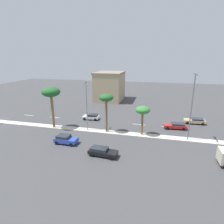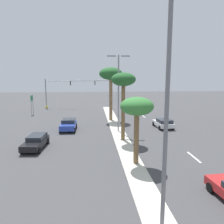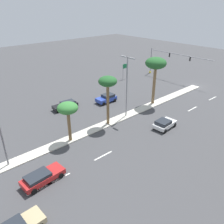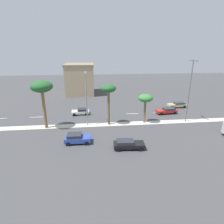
{
  "view_description": "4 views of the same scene",
  "coord_description": "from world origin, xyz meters",
  "px_view_note": "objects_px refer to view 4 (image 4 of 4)",
  "views": [
    {
      "loc": [
        34.1,
        36.18,
        14.67
      ],
      "look_at": [
        -1.51,
        27.35,
        3.84
      ],
      "focal_mm": 30.23,
      "sensor_mm": 36.0,
      "label": 1
    },
    {
      "loc": [
        3.3,
        51.48,
        7.57
      ],
      "look_at": [
        1.02,
        25.07,
        3.14
      ],
      "focal_mm": 35.78,
      "sensor_mm": 36.0,
      "label": 2
    },
    {
      "loc": [
        -24.36,
        47.22,
        17.6
      ],
      "look_at": [
        -3.11,
        28.36,
        3.78
      ],
      "focal_mm": 36.76,
      "sensor_mm": 36.0,
      "label": 3
    },
    {
      "loc": [
        32.53,
        23.59,
        13.51
      ],
      "look_at": [
        -0.56,
        27.23,
        2.39
      ],
      "focal_mm": 29.36,
      "sensor_mm": 36.0,
      "label": 4
    }
  ],
  "objects_px": {
    "sedan_red_right": "(167,111)",
    "sedan_black_inboard": "(128,144)",
    "commercial_building": "(80,79)",
    "sedan_blue_left": "(77,138)",
    "street_lamp_center": "(190,88)",
    "palm_tree_right": "(109,90)",
    "street_lamp_far": "(86,95)",
    "sedan_tan_front": "(177,105)",
    "palm_tree_leading": "(42,88)",
    "palm_tree_far": "(145,99)",
    "sedan_white_center": "(81,111)"
  },
  "relations": [
    {
      "from": "palm_tree_right",
      "to": "sedan_tan_front",
      "type": "height_order",
      "value": "palm_tree_right"
    },
    {
      "from": "sedan_white_center",
      "to": "sedan_tan_front",
      "type": "height_order",
      "value": "sedan_white_center"
    },
    {
      "from": "street_lamp_center",
      "to": "palm_tree_right",
      "type": "bearing_deg",
      "value": -90.7
    },
    {
      "from": "sedan_tan_front",
      "to": "sedan_black_inboard",
      "type": "xyz_separation_m",
      "value": [
        18.87,
        -16.27,
        0.01
      ]
    },
    {
      "from": "palm_tree_right",
      "to": "sedan_white_center",
      "type": "relative_size",
      "value": 1.96
    },
    {
      "from": "palm_tree_right",
      "to": "palm_tree_far",
      "type": "bearing_deg",
      "value": 91.34
    },
    {
      "from": "palm_tree_leading",
      "to": "street_lamp_center",
      "type": "relative_size",
      "value": 0.73
    },
    {
      "from": "sedan_tan_front",
      "to": "sedan_blue_left",
      "type": "height_order",
      "value": "sedan_blue_left"
    },
    {
      "from": "commercial_building",
      "to": "sedan_black_inboard",
      "type": "distance_m",
      "value": 39.1
    },
    {
      "from": "street_lamp_center",
      "to": "sedan_blue_left",
      "type": "height_order",
      "value": "street_lamp_center"
    },
    {
      "from": "sedan_blue_left",
      "to": "palm_tree_far",
      "type": "bearing_deg",
      "value": 119.11
    },
    {
      "from": "palm_tree_leading",
      "to": "sedan_tan_front",
      "type": "relative_size",
      "value": 1.88
    },
    {
      "from": "sedan_red_right",
      "to": "palm_tree_far",
      "type": "bearing_deg",
      "value": -53.33
    },
    {
      "from": "commercial_building",
      "to": "sedan_tan_front",
      "type": "bearing_deg",
      "value": 52.67
    },
    {
      "from": "palm_tree_far",
      "to": "street_lamp_far",
      "type": "distance_m",
      "value": 11.16
    },
    {
      "from": "palm_tree_leading",
      "to": "street_lamp_center",
      "type": "distance_m",
      "value": 27.0
    },
    {
      "from": "commercial_building",
      "to": "sedan_blue_left",
      "type": "xyz_separation_m",
      "value": [
        35.32,
        1.23,
        -4.04
      ]
    },
    {
      "from": "palm_tree_leading",
      "to": "sedan_tan_front",
      "type": "xyz_separation_m",
      "value": [
        -9.92,
        29.75,
        -6.79
      ]
    },
    {
      "from": "palm_tree_right",
      "to": "palm_tree_far",
      "type": "distance_m",
      "value": 7.3
    },
    {
      "from": "street_lamp_far",
      "to": "sedan_tan_front",
      "type": "relative_size",
      "value": 2.16
    },
    {
      "from": "commercial_building",
      "to": "sedan_tan_front",
      "type": "xyz_separation_m",
      "value": [
        19.03,
        24.95,
        -4.14
      ]
    },
    {
      "from": "palm_tree_right",
      "to": "street_lamp_far",
      "type": "relative_size",
      "value": 0.78
    },
    {
      "from": "sedan_black_inboard",
      "to": "palm_tree_far",
      "type": "bearing_deg",
      "value": 151.88
    },
    {
      "from": "sedan_white_center",
      "to": "sedan_black_inboard",
      "type": "xyz_separation_m",
      "value": [
        16.06,
        7.54,
        -0.01
      ]
    },
    {
      "from": "commercial_building",
      "to": "sedan_red_right",
      "type": "xyz_separation_m",
      "value": [
        23.36,
        20.47,
        -4.13
      ]
    },
    {
      "from": "palm_tree_right",
      "to": "street_lamp_far",
      "type": "height_order",
      "value": "street_lamp_far"
    },
    {
      "from": "street_lamp_center",
      "to": "sedan_black_inboard",
      "type": "xyz_separation_m",
      "value": [
        9.24,
        -13.51,
        -6.23
      ]
    },
    {
      "from": "sedan_blue_left",
      "to": "street_lamp_center",
      "type": "bearing_deg",
      "value": 107.6
    },
    {
      "from": "sedan_tan_front",
      "to": "street_lamp_center",
      "type": "bearing_deg",
      "value": -15.95
    },
    {
      "from": "sedan_white_center",
      "to": "sedan_blue_left",
      "type": "distance_m",
      "value": 13.47
    },
    {
      "from": "commercial_building",
      "to": "sedan_white_center",
      "type": "bearing_deg",
      "value": 3.0
    },
    {
      "from": "street_lamp_center",
      "to": "sedan_blue_left",
      "type": "bearing_deg",
      "value": -72.4
    },
    {
      "from": "commercial_building",
      "to": "sedan_blue_left",
      "type": "height_order",
      "value": "commercial_building"
    },
    {
      "from": "palm_tree_right",
      "to": "sedan_tan_front",
      "type": "xyz_separation_m",
      "value": [
        -9.44,
        18.19,
        -6.02
      ]
    },
    {
      "from": "commercial_building",
      "to": "sedan_black_inboard",
      "type": "relative_size",
      "value": 2.53
    },
    {
      "from": "palm_tree_leading",
      "to": "palm_tree_far",
      "type": "height_order",
      "value": "palm_tree_leading"
    },
    {
      "from": "sedan_tan_front",
      "to": "sedan_black_inboard",
      "type": "distance_m",
      "value": 24.91
    },
    {
      "from": "sedan_tan_front",
      "to": "sedan_blue_left",
      "type": "relative_size",
      "value": 1.16
    },
    {
      "from": "sedan_black_inboard",
      "to": "sedan_white_center",
      "type": "bearing_deg",
      "value": -154.83
    },
    {
      "from": "sedan_red_right",
      "to": "sedan_black_inboard",
      "type": "height_order",
      "value": "sedan_black_inboard"
    },
    {
      "from": "commercial_building",
      "to": "street_lamp_far",
      "type": "bearing_deg",
      "value": 5.41
    },
    {
      "from": "palm_tree_right",
      "to": "palm_tree_far",
      "type": "relative_size",
      "value": 1.36
    },
    {
      "from": "street_lamp_far",
      "to": "palm_tree_right",
      "type": "bearing_deg",
      "value": 91.17
    },
    {
      "from": "street_lamp_far",
      "to": "sedan_red_right",
      "type": "relative_size",
      "value": 2.11
    },
    {
      "from": "commercial_building",
      "to": "street_lamp_center",
      "type": "height_order",
      "value": "street_lamp_center"
    },
    {
      "from": "sedan_red_right",
      "to": "sedan_black_inboard",
      "type": "bearing_deg",
      "value": -39.01
    },
    {
      "from": "palm_tree_right",
      "to": "sedan_blue_left",
      "type": "bearing_deg",
      "value": -38.96
    },
    {
      "from": "palm_tree_right",
      "to": "street_lamp_center",
      "type": "bearing_deg",
      "value": 89.3
    },
    {
      "from": "palm_tree_right",
      "to": "sedan_tan_front",
      "type": "bearing_deg",
      "value": 117.44
    },
    {
      "from": "palm_tree_far",
      "to": "sedan_black_inboard",
      "type": "bearing_deg",
      "value": -28.12
    }
  ]
}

